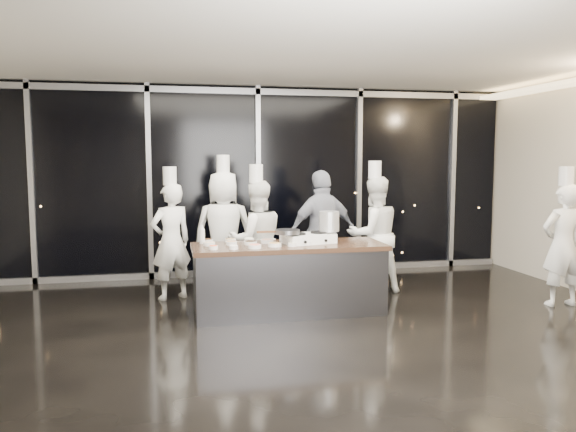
{
  "coord_description": "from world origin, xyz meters",
  "views": [
    {
      "loc": [
        -1.49,
        -6.04,
        2.01
      ],
      "look_at": [
        0.05,
        1.2,
        1.23
      ],
      "focal_mm": 35.0,
      "sensor_mm": 36.0,
      "label": 1
    }
  ],
  "objects_px": {
    "frying_pan": "(287,232)",
    "chef_side": "(563,244)",
    "chef_far_left": "(171,240)",
    "chef_left": "(224,231)",
    "stock_pot": "(329,221)",
    "chef_center": "(257,240)",
    "guest": "(322,232)",
    "chef_right": "(374,234)",
    "stove": "(308,238)",
    "demo_counter": "(289,278)"
  },
  "relations": [
    {
      "from": "frying_pan",
      "to": "chef_side",
      "type": "height_order",
      "value": "chef_side"
    },
    {
      "from": "chef_far_left",
      "to": "chef_left",
      "type": "bearing_deg",
      "value": 171.64
    },
    {
      "from": "frying_pan",
      "to": "stock_pot",
      "type": "relative_size",
      "value": 2.21
    },
    {
      "from": "chef_left",
      "to": "chef_side",
      "type": "xyz_separation_m",
      "value": [
        4.4,
        -1.69,
        -0.07
      ]
    },
    {
      "from": "chef_center",
      "to": "guest",
      "type": "relative_size",
      "value": 1.05
    },
    {
      "from": "stock_pot",
      "to": "chef_right",
      "type": "xyz_separation_m",
      "value": [
        0.91,
        0.76,
        -0.3
      ]
    },
    {
      "from": "chef_center",
      "to": "chef_right",
      "type": "height_order",
      "value": "chef_right"
    },
    {
      "from": "chef_left",
      "to": "chef_side",
      "type": "distance_m",
      "value": 4.71
    },
    {
      "from": "chef_far_left",
      "to": "chef_right",
      "type": "bearing_deg",
      "value": 151.33
    },
    {
      "from": "stove",
      "to": "chef_right",
      "type": "bearing_deg",
      "value": 20.34
    },
    {
      "from": "demo_counter",
      "to": "chef_center",
      "type": "xyz_separation_m",
      "value": [
        -0.3,
        0.8,
        0.4
      ]
    },
    {
      "from": "chef_left",
      "to": "chef_right",
      "type": "bearing_deg",
      "value": 176.13
    },
    {
      "from": "stove",
      "to": "guest",
      "type": "bearing_deg",
      "value": 50.07
    },
    {
      "from": "guest",
      "to": "chef_side",
      "type": "distance_m",
      "value": 3.27
    },
    {
      "from": "chef_left",
      "to": "demo_counter",
      "type": "bearing_deg",
      "value": 126.03
    },
    {
      "from": "chef_right",
      "to": "chef_side",
      "type": "distance_m",
      "value": 2.55
    },
    {
      "from": "chef_far_left",
      "to": "frying_pan",
      "type": "bearing_deg",
      "value": 117.69
    },
    {
      "from": "stove",
      "to": "guest",
      "type": "distance_m",
      "value": 0.98
    },
    {
      "from": "chef_side",
      "to": "chef_left",
      "type": "bearing_deg",
      "value": -20.26
    },
    {
      "from": "chef_left",
      "to": "guest",
      "type": "relative_size",
      "value": 1.12
    },
    {
      "from": "frying_pan",
      "to": "chef_center",
      "type": "height_order",
      "value": "chef_center"
    },
    {
      "from": "demo_counter",
      "to": "chef_side",
      "type": "relative_size",
      "value": 1.3
    },
    {
      "from": "stove",
      "to": "frying_pan",
      "type": "bearing_deg",
      "value": -176.87
    },
    {
      "from": "chef_left",
      "to": "chef_side",
      "type": "bearing_deg",
      "value": 166.32
    },
    {
      "from": "chef_far_left",
      "to": "chef_center",
      "type": "height_order",
      "value": "chef_center"
    },
    {
      "from": "demo_counter",
      "to": "stove",
      "type": "height_order",
      "value": "stove"
    },
    {
      "from": "stove",
      "to": "chef_right",
      "type": "height_order",
      "value": "chef_right"
    },
    {
      "from": "stock_pot",
      "to": "chef_far_left",
      "type": "distance_m",
      "value": 2.28
    },
    {
      "from": "chef_right",
      "to": "stock_pot",
      "type": "bearing_deg",
      "value": 33.79
    },
    {
      "from": "chef_far_left",
      "to": "demo_counter",
      "type": "bearing_deg",
      "value": 119.45
    },
    {
      "from": "chef_side",
      "to": "demo_counter",
      "type": "bearing_deg",
      "value": -5.39
    },
    {
      "from": "demo_counter",
      "to": "chef_right",
      "type": "distance_m",
      "value": 1.76
    },
    {
      "from": "stock_pot",
      "to": "chef_center",
      "type": "height_order",
      "value": "chef_center"
    },
    {
      "from": "chef_center",
      "to": "guest",
      "type": "distance_m",
      "value": 1.01
    },
    {
      "from": "chef_left",
      "to": "chef_center",
      "type": "xyz_separation_m",
      "value": [
        0.41,
        -0.49,
        -0.07
      ]
    },
    {
      "from": "frying_pan",
      "to": "chef_right",
      "type": "xyz_separation_m",
      "value": [
        1.51,
        0.9,
        -0.19
      ]
    },
    {
      "from": "stock_pot",
      "to": "frying_pan",
      "type": "bearing_deg",
      "value": -166.69
    },
    {
      "from": "chef_center",
      "to": "chef_right",
      "type": "xyz_separation_m",
      "value": [
        1.77,
        0.06,
        0.02
      ]
    },
    {
      "from": "demo_counter",
      "to": "stock_pot",
      "type": "xyz_separation_m",
      "value": [
        0.56,
        0.1,
        0.72
      ]
    },
    {
      "from": "stock_pot",
      "to": "guest",
      "type": "height_order",
      "value": "guest"
    },
    {
      "from": "chef_left",
      "to": "chef_center",
      "type": "relative_size",
      "value": 1.07
    },
    {
      "from": "chef_left",
      "to": "stove",
      "type": "bearing_deg",
      "value": 135.4
    },
    {
      "from": "chef_far_left",
      "to": "chef_left",
      "type": "distance_m",
      "value": 0.8
    },
    {
      "from": "guest",
      "to": "stock_pot",
      "type": "bearing_deg",
      "value": 67.67
    },
    {
      "from": "stove",
      "to": "chef_center",
      "type": "relative_size",
      "value": 0.37
    },
    {
      "from": "frying_pan",
      "to": "chef_right",
      "type": "relative_size",
      "value": 0.3
    },
    {
      "from": "demo_counter",
      "to": "chef_side",
      "type": "height_order",
      "value": "chef_side"
    },
    {
      "from": "chef_right",
      "to": "chef_far_left",
      "type": "bearing_deg",
      "value": -10.09
    },
    {
      "from": "chef_right",
      "to": "chef_side",
      "type": "xyz_separation_m",
      "value": [
        2.22,
        -1.26,
        -0.02
      ]
    },
    {
      "from": "chef_far_left",
      "to": "chef_right",
      "type": "distance_m",
      "value": 2.96
    }
  ]
}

